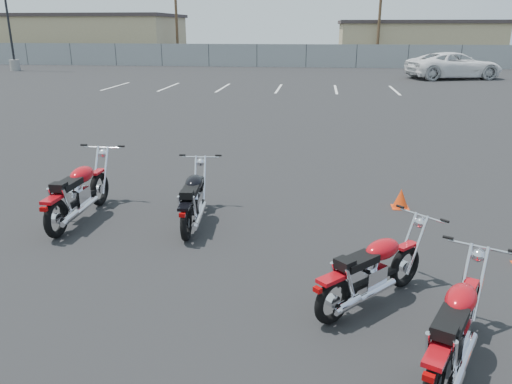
# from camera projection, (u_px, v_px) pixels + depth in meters

# --- Properties ---
(ground) EXTENTS (120.00, 120.00, 0.00)m
(ground) POSITION_uv_depth(u_px,v_px,m) (238.00, 245.00, 7.46)
(ground) COLOR black
(ground) RESTS_ON ground
(motorcycle_front_red) EXTENTS (0.84, 2.18, 1.07)m
(motorcycle_front_red) POSITION_uv_depth(u_px,v_px,m) (79.00, 193.00, 8.28)
(motorcycle_front_red) COLOR black
(motorcycle_front_red) RESTS_ON ground
(motorcycle_second_black) EXTENTS (0.75, 1.95, 0.95)m
(motorcycle_second_black) POSITION_uv_depth(u_px,v_px,m) (193.00, 199.00, 8.13)
(motorcycle_second_black) COLOR black
(motorcycle_second_black) RESTS_ON ground
(motorcycle_third_red) EXTENTS (1.58, 1.62, 0.93)m
(motorcycle_third_red) POSITION_uv_depth(u_px,v_px,m) (372.00, 271.00, 5.75)
(motorcycle_third_red) COLOR black
(motorcycle_third_red) RESTS_ON ground
(motorcycle_rear_red) EXTENTS (1.21, 1.89, 0.95)m
(motorcycle_rear_red) POSITION_uv_depth(u_px,v_px,m) (455.00, 329.00, 4.63)
(motorcycle_rear_red) COLOR black
(motorcycle_rear_red) RESTS_ON ground
(training_cone_near) EXTENTS (0.30, 0.30, 0.35)m
(training_cone_near) POSITION_uv_depth(u_px,v_px,m) (401.00, 198.00, 8.95)
(training_cone_near) COLOR #E93C0C
(training_cone_near) RESTS_ON ground
(light_pole_west) EXTENTS (0.80, 0.70, 10.99)m
(light_pole_west) POSITION_uv_depth(u_px,v_px,m) (10.00, 30.00, 36.24)
(light_pole_west) COLOR gray
(light_pole_west) RESTS_ON ground
(chainlink_fence) EXTENTS (80.06, 0.06, 1.80)m
(chainlink_fence) POSITION_uv_depth(u_px,v_px,m) (306.00, 56.00, 40.14)
(chainlink_fence) COLOR gray
(chainlink_fence) RESTS_ON ground
(tan_building_west) EXTENTS (18.40, 10.40, 4.30)m
(tan_building_west) POSITION_uv_depth(u_px,v_px,m) (84.00, 37.00, 48.92)
(tan_building_west) COLOR tan
(tan_building_west) RESTS_ON ground
(tan_building_east) EXTENTS (14.40, 9.40, 3.70)m
(tan_building_east) POSITION_uv_depth(u_px,v_px,m) (415.00, 41.00, 47.15)
(tan_building_east) COLOR tan
(tan_building_east) RESTS_ON ground
(utility_pole_b) EXTENTS (1.80, 0.24, 9.00)m
(utility_pole_b) POSITION_uv_depth(u_px,v_px,m) (176.00, 9.00, 45.07)
(utility_pole_b) COLOR #463220
(utility_pole_b) RESTS_ON ground
(utility_pole_c) EXTENTS (1.80, 0.24, 9.00)m
(utility_pole_c) POSITION_uv_depth(u_px,v_px,m) (380.00, 7.00, 42.02)
(utility_pole_c) COLOR #463220
(utility_pole_c) RESTS_ON ground
(parking_line_stripes) EXTENTS (15.12, 4.00, 0.01)m
(parking_line_stripes) POSITION_uv_depth(u_px,v_px,m) (251.00, 88.00, 26.59)
(parking_line_stripes) COLOR silver
(parking_line_stripes) RESTS_ON ground
(white_van) EXTENTS (4.42, 7.22, 2.56)m
(white_van) POSITION_uv_depth(u_px,v_px,m) (455.00, 58.00, 31.08)
(white_van) COLOR white
(white_van) RESTS_ON ground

